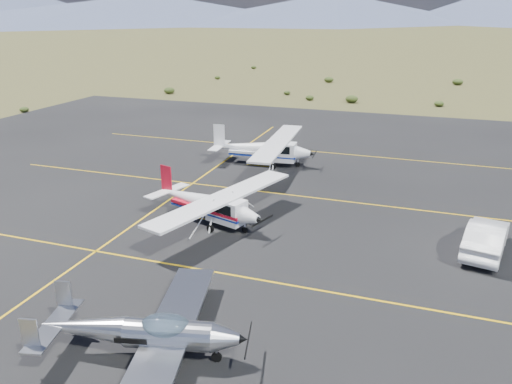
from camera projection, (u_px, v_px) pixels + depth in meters
The scene contains 6 objects.
ground at pixel (186, 292), 21.32m from camera, with size 1600.00×1600.00×0.00m, color #383D1C.
apron at pixel (243, 229), 27.54m from camera, with size 72.00×72.00×0.02m, color black.
aircraft_low_wing at pixel (146, 333), 16.98m from camera, with size 7.11×9.75×2.11m.
aircraft_cessna at pixel (209, 202), 27.98m from camera, with size 7.35×10.73×2.74m.
aircraft_plain at pixel (263, 148), 38.60m from camera, with size 7.02×11.70×2.96m.
sedan at pixel (486, 237), 24.55m from camera, with size 1.73×4.95×1.63m, color white.
Camera 1 is at (8.89, -16.57, 11.33)m, focal length 35.00 mm.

